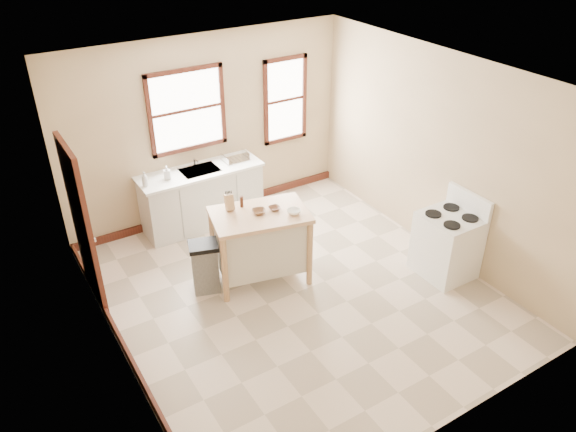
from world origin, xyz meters
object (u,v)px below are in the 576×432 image
object	(u,v)px
pepper_grinder	(242,202)
bowl_a	(259,211)
bowl_c	(294,212)
knife_block	(229,203)
gas_stove	(448,236)
kitchen_island	(261,246)
trash_bin	(205,267)
dish_rack	(235,157)
bowl_b	(275,208)
soap_bottle_a	(145,179)
soap_bottle_b	(167,172)

from	to	relation	value
pepper_grinder	bowl_a	size ratio (longest dim) A/B	0.86
bowl_c	bowl_a	bearing A→B (deg)	145.94
knife_block	gas_stove	world-z (taller)	knife_block
knife_block	kitchen_island	bearing A→B (deg)	-37.69
bowl_c	trash_bin	distance (m)	1.33
pepper_grinder	bowl_a	distance (m)	0.28
bowl_a	trash_bin	distance (m)	0.99
knife_block	bowl_c	bearing A→B (deg)	-31.85
dish_rack	bowl_a	distance (m)	1.76
bowl_a	bowl_b	xyz separation A→B (m)	(0.21, -0.03, -0.00)
knife_block	pepper_grinder	size ratio (longest dim) A/B	1.33
bowl_b	trash_bin	world-z (taller)	bowl_b
dish_rack	gas_stove	bearing A→B (deg)	-46.60
knife_block	bowl_a	world-z (taller)	knife_block
dish_rack	bowl_a	size ratio (longest dim) A/B	2.20
kitchen_island	pepper_grinder	world-z (taller)	pepper_grinder
kitchen_island	gas_stove	bearing A→B (deg)	-16.29
kitchen_island	trash_bin	bearing A→B (deg)	-178.42
soap_bottle_a	trash_bin	distance (m)	1.61
soap_bottle_a	pepper_grinder	bearing A→B (deg)	-71.35
soap_bottle_a	kitchen_island	size ratio (longest dim) A/B	0.18
kitchen_island	trash_bin	xyz separation A→B (m)	(-0.73, 0.15, -0.14)
soap_bottle_b	bowl_a	size ratio (longest dim) A/B	1.14
bowl_c	gas_stove	size ratio (longest dim) A/B	0.15
knife_block	bowl_c	xyz separation A→B (m)	(0.64, -0.51, -0.07)
knife_block	trash_bin	xyz separation A→B (m)	(-0.45, -0.13, -0.74)
pepper_grinder	gas_stove	bearing A→B (deg)	-32.88
soap_bottle_a	soap_bottle_b	world-z (taller)	soap_bottle_a
gas_stove	soap_bottle_a	bearing A→B (deg)	137.65
soap_bottle_b	bowl_a	distance (m)	1.74
pepper_grinder	bowl_c	distance (m)	0.69
knife_block	trash_bin	world-z (taller)	knife_block
dish_rack	pepper_grinder	world-z (taller)	pepper_grinder
bowl_b	bowl_a	bearing A→B (deg)	171.57
bowl_a	bowl_b	distance (m)	0.21
kitchen_island	bowl_a	bearing A→B (deg)	131.49
kitchen_island	bowl_b	size ratio (longest dim) A/B	8.11
soap_bottle_a	pepper_grinder	xyz separation A→B (m)	(0.81, -1.34, 0.04)
gas_stove	bowl_a	bearing A→B (deg)	150.61
pepper_grinder	knife_block	bearing A→B (deg)	173.87
pepper_grinder	bowl_b	size ratio (longest dim) A/B	1.00
knife_block	pepper_grinder	distance (m)	0.17
bowl_a	gas_stove	bearing A→B (deg)	-29.39
kitchen_island	dish_rack	bearing A→B (deg)	85.71
dish_rack	knife_block	world-z (taller)	knife_block
soap_bottle_b	bowl_c	size ratio (longest dim) A/B	1.15
bowl_c	gas_stove	world-z (taller)	gas_stove
dish_rack	trash_bin	world-z (taller)	dish_rack
soap_bottle_a	soap_bottle_b	bearing A→B (deg)	-4.47
pepper_grinder	trash_bin	distance (m)	0.95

